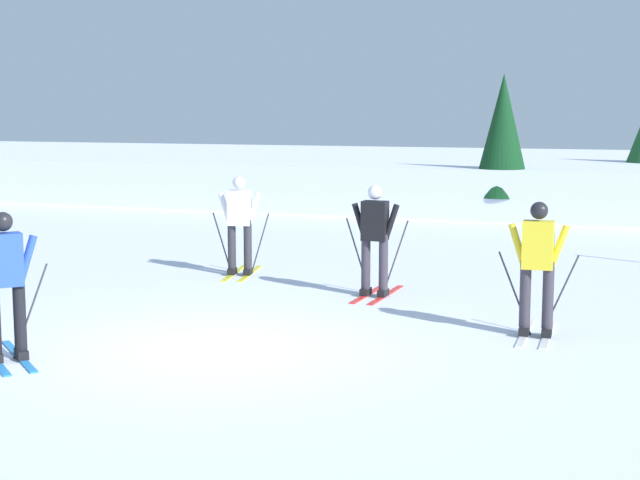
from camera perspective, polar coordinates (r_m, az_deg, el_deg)
ground_plane at (r=11.59m, az=-6.15°, el=-6.45°), size 120.00×120.00×0.00m
far_snow_ridge at (r=29.29m, az=10.23°, el=3.41°), size 80.00×9.32×1.31m
skier_white at (r=16.43m, az=-4.81°, el=1.04°), size 0.99×1.64×1.71m
skier_black at (r=14.52m, az=3.29°, el=0.17°), size 1.00×1.61×1.71m
skier_yellow at (r=12.23m, az=12.83°, el=-1.46°), size 1.00×1.61×1.71m
skier_blue at (r=11.34m, az=-18.23°, el=-2.39°), size 1.45×1.33×1.71m
conifer_far_right at (r=25.14m, az=10.83°, el=6.12°), size 1.53×1.53×3.74m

